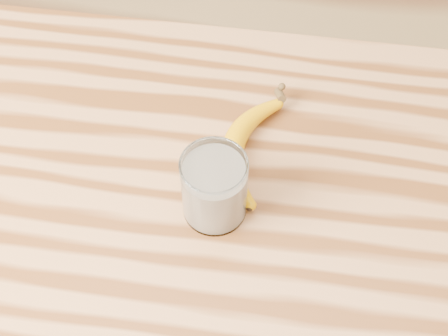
# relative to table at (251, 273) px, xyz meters

# --- Properties ---
(table) EXTENTS (1.20, 0.80, 0.90)m
(table) POSITION_rel_table_xyz_m (0.00, 0.00, 0.00)
(table) COLOR #AC7244
(table) RESTS_ON ground
(smoothie_glass) EXTENTS (0.09, 0.09, 0.11)m
(smoothie_glass) POSITION_rel_table_xyz_m (-0.06, 0.03, 0.18)
(smoothie_glass) COLOR white
(smoothie_glass) RESTS_ON table
(banana) EXTENTS (0.14, 0.29, 0.03)m
(banana) POSITION_rel_table_xyz_m (-0.05, 0.14, 0.15)
(banana) COLOR #CC8800
(banana) RESTS_ON table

